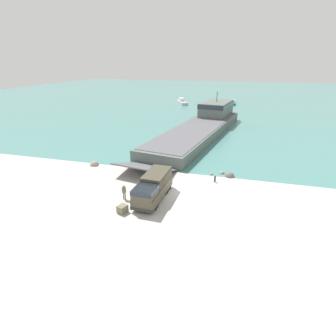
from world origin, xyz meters
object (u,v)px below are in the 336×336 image
object	(u,v)px
moored_boat_b	(212,108)
moored_boat_c	(233,102)
military_truck	(153,187)
moored_boat_a	(182,102)
mooring_bollard	(215,179)
cargo_crate	(122,209)
landing_craft	(204,123)
soldier_on_ramp	(124,191)

from	to	relation	value
moored_boat_b	moored_boat_c	world-z (taller)	moored_boat_b
military_truck	moored_boat_b	world-z (taller)	military_truck
moored_boat_a	moored_boat_c	distance (m)	18.54
mooring_bollard	cargo_crate	size ratio (longest dim) A/B	0.89
landing_craft	moored_boat_a	bearing A→B (deg)	119.23
military_truck	mooring_bollard	size ratio (longest dim) A/B	8.35
cargo_crate	moored_boat_a	bearing A→B (deg)	97.55
soldier_on_ramp	mooring_bollard	distance (m)	11.87
landing_craft	military_truck	world-z (taller)	landing_craft
military_truck	moored_boat_c	distance (m)	75.14
military_truck	moored_boat_c	size ratio (longest dim) A/B	0.83
soldier_on_ramp	moored_boat_b	size ratio (longest dim) A/B	0.20
landing_craft	moored_boat_b	size ratio (longest dim) A/B	5.13
moored_boat_a	landing_craft	bearing A→B (deg)	81.48
landing_craft	cargo_crate	xyz separation A→B (m)	(-3.43, -35.80, -1.42)
soldier_on_ramp	moored_boat_b	distance (m)	62.02
soldier_on_ramp	mooring_bollard	bearing A→B (deg)	107.64
soldier_on_ramp	moored_boat_a	size ratio (longest dim) A/B	0.21
landing_craft	cargo_crate	size ratio (longest dim) A/B	46.66
moored_boat_b	moored_boat_c	bearing A→B (deg)	-31.60
moored_boat_b	military_truck	bearing A→B (deg)	171.77
soldier_on_ramp	landing_craft	bearing A→B (deg)	152.55
moored_boat_b	cargo_crate	size ratio (longest dim) A/B	9.10
landing_craft	soldier_on_ramp	xyz separation A→B (m)	(-4.39, -33.14, -0.82)
moored_boat_c	mooring_bollard	xyz separation A→B (m)	(0.33, -68.63, 0.01)
moored_boat_b	cargo_crate	distance (m)	64.64
soldier_on_ramp	moored_boat_a	bearing A→B (deg)	167.17
landing_craft	soldier_on_ramp	distance (m)	33.44
mooring_bollard	moored_boat_c	bearing A→B (deg)	90.28
landing_craft	moored_boat_b	xyz separation A→B (m)	(-1.32, 28.81, -1.24)
landing_craft	moored_boat_c	distance (m)	43.00
moored_boat_b	landing_craft	bearing A→B (deg)	174.35
landing_craft	moored_boat_c	xyz separation A→B (m)	(4.68, 42.72, -1.36)
mooring_bollard	cargo_crate	xyz separation A→B (m)	(-8.44, -9.89, -0.07)
military_truck	cargo_crate	distance (m)	4.35
landing_craft	moored_boat_a	size ratio (longest dim) A/B	5.49
mooring_bollard	soldier_on_ramp	bearing A→B (deg)	-142.47
military_truck	moored_boat_a	distance (m)	70.93
military_truck	soldier_on_ramp	bearing A→B (deg)	-70.25
landing_craft	moored_boat_a	world-z (taller)	landing_craft
moored_boat_c	cargo_crate	xyz separation A→B (m)	(-8.11, -78.52, -0.06)
moored_boat_b	mooring_bollard	bearing A→B (deg)	178.33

